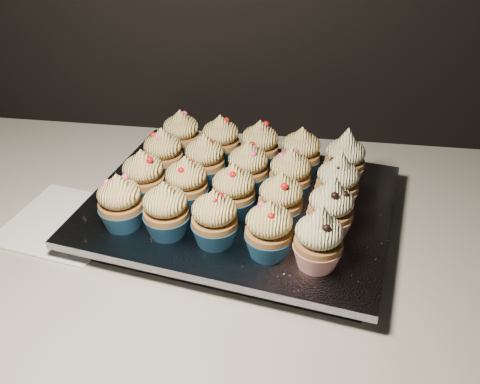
# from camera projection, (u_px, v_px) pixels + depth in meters

# --- Properties ---
(worktop) EXTENTS (2.44, 0.64, 0.04)m
(worktop) POSITION_uv_depth(u_px,v_px,m) (198.00, 234.00, 0.82)
(worktop) COLOR beige
(worktop) RESTS_ON cabinet
(napkin) EXTENTS (0.19, 0.19, 0.00)m
(napkin) POSITION_uv_depth(u_px,v_px,m) (66.00, 222.00, 0.81)
(napkin) COLOR white
(napkin) RESTS_ON worktop
(baking_tray) EXTENTS (0.46, 0.38, 0.02)m
(baking_tray) POSITION_uv_depth(u_px,v_px,m) (240.00, 213.00, 0.82)
(baking_tray) COLOR black
(baking_tray) RESTS_ON worktop
(foil_lining) EXTENTS (0.50, 0.42, 0.01)m
(foil_lining) POSITION_uv_depth(u_px,v_px,m) (240.00, 204.00, 0.81)
(foil_lining) COLOR silver
(foil_lining) RESTS_ON baking_tray
(cupcake_0) EXTENTS (0.06, 0.06, 0.08)m
(cupcake_0) POSITION_uv_depth(u_px,v_px,m) (120.00, 203.00, 0.73)
(cupcake_0) COLOR navy
(cupcake_0) RESTS_ON foil_lining
(cupcake_1) EXTENTS (0.06, 0.06, 0.08)m
(cupcake_1) POSITION_uv_depth(u_px,v_px,m) (166.00, 211.00, 0.72)
(cupcake_1) COLOR navy
(cupcake_1) RESTS_ON foil_lining
(cupcake_2) EXTENTS (0.06, 0.06, 0.08)m
(cupcake_2) POSITION_uv_depth(u_px,v_px,m) (215.00, 219.00, 0.70)
(cupcake_2) COLOR navy
(cupcake_2) RESTS_ON foil_lining
(cupcake_3) EXTENTS (0.06, 0.06, 0.08)m
(cupcake_3) POSITION_uv_depth(u_px,v_px,m) (269.00, 230.00, 0.68)
(cupcake_3) COLOR navy
(cupcake_3) RESTS_ON foil_lining
(cupcake_4) EXTENTS (0.06, 0.06, 0.10)m
(cupcake_4) POSITION_uv_depth(u_px,v_px,m) (319.00, 240.00, 0.66)
(cupcake_4) COLOR red
(cupcake_4) RESTS_ON foil_lining
(cupcake_5) EXTENTS (0.06, 0.06, 0.08)m
(cupcake_5) POSITION_uv_depth(u_px,v_px,m) (144.00, 177.00, 0.79)
(cupcake_5) COLOR navy
(cupcake_5) RESTS_ON foil_lining
(cupcake_6) EXTENTS (0.06, 0.06, 0.08)m
(cupcake_6) POSITION_uv_depth(u_px,v_px,m) (186.00, 184.00, 0.77)
(cupcake_6) COLOR navy
(cupcake_6) RESTS_ON foil_lining
(cupcake_7) EXTENTS (0.06, 0.06, 0.08)m
(cupcake_7) POSITION_uv_depth(u_px,v_px,m) (234.00, 191.00, 0.76)
(cupcake_7) COLOR navy
(cupcake_7) RESTS_ON foil_lining
(cupcake_8) EXTENTS (0.06, 0.06, 0.08)m
(cupcake_8) POSITION_uv_depth(u_px,v_px,m) (281.00, 201.00, 0.74)
(cupcake_8) COLOR navy
(cupcake_8) RESTS_ON foil_lining
(cupcake_9) EXTENTS (0.06, 0.06, 0.10)m
(cupcake_9) POSITION_uv_depth(u_px,v_px,m) (331.00, 209.00, 0.72)
(cupcake_9) COLOR red
(cupcake_9) RESTS_ON foil_lining
(cupcake_10) EXTENTS (0.06, 0.06, 0.08)m
(cupcake_10) POSITION_uv_depth(u_px,v_px,m) (163.00, 154.00, 0.84)
(cupcake_10) COLOR navy
(cupcake_10) RESTS_ON foil_lining
(cupcake_11) EXTENTS (0.06, 0.06, 0.08)m
(cupcake_11) POSITION_uv_depth(u_px,v_px,m) (205.00, 160.00, 0.83)
(cupcake_11) COLOR navy
(cupcake_11) RESTS_ON foil_lining
(cupcake_12) EXTENTS (0.06, 0.06, 0.08)m
(cupcake_12) POSITION_uv_depth(u_px,v_px,m) (248.00, 168.00, 0.81)
(cupcake_12) COLOR navy
(cupcake_12) RESTS_ON foil_lining
(cupcake_13) EXTENTS (0.06, 0.06, 0.08)m
(cupcake_13) POSITION_uv_depth(u_px,v_px,m) (290.00, 175.00, 0.79)
(cupcake_13) COLOR navy
(cupcake_13) RESTS_ON foil_lining
(cupcake_14) EXTENTS (0.06, 0.06, 0.10)m
(cupcake_14) POSITION_uv_depth(u_px,v_px,m) (338.00, 182.00, 0.77)
(cupcake_14) COLOR red
(cupcake_14) RESTS_ON foil_lining
(cupcake_15) EXTENTS (0.06, 0.06, 0.08)m
(cupcake_15) POSITION_uv_depth(u_px,v_px,m) (181.00, 135.00, 0.90)
(cupcake_15) COLOR navy
(cupcake_15) RESTS_ON foil_lining
(cupcake_16) EXTENTS (0.06, 0.06, 0.08)m
(cupcake_16) POSITION_uv_depth(u_px,v_px,m) (221.00, 141.00, 0.88)
(cupcake_16) COLOR navy
(cupcake_16) RESTS_ON foil_lining
(cupcake_17) EXTENTS (0.06, 0.06, 0.08)m
(cupcake_17) POSITION_uv_depth(u_px,v_px,m) (260.00, 146.00, 0.87)
(cupcake_17) COLOR navy
(cupcake_17) RESTS_ON foil_lining
(cupcake_18) EXTENTS (0.06, 0.06, 0.08)m
(cupcake_18) POSITION_uv_depth(u_px,v_px,m) (301.00, 153.00, 0.85)
(cupcake_18) COLOR navy
(cupcake_18) RESTS_ON foil_lining
(cupcake_19) EXTENTS (0.06, 0.06, 0.10)m
(cupcake_19) POSITION_uv_depth(u_px,v_px,m) (345.00, 159.00, 0.83)
(cupcake_19) COLOR red
(cupcake_19) RESTS_ON foil_lining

